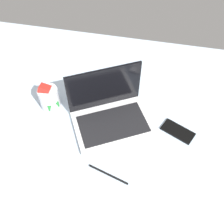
# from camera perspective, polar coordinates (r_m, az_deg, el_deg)

# --- Properties ---
(bed_mattress) EXTENTS (1.80, 1.40, 0.18)m
(bed_mattress) POSITION_cam_1_polar(r_m,az_deg,el_deg) (1.23, -4.48, -6.39)
(bed_mattress) COLOR silver
(bed_mattress) RESTS_ON ground
(laptop) EXTENTS (0.40, 0.36, 0.23)m
(laptop) POSITION_cam_1_polar(r_m,az_deg,el_deg) (1.15, -0.50, -0.21)
(laptop) COLOR silver
(laptop) RESTS_ON bed_mattress
(snack_cup) EXTENTS (0.09, 0.10, 0.14)m
(snack_cup) POSITION_cam_1_polar(r_m,az_deg,el_deg) (1.22, -13.56, 2.99)
(snack_cup) COLOR silver
(snack_cup) RESTS_ON bed_mattress
(cell_phone) EXTENTS (0.16, 0.12, 0.01)m
(cell_phone) POSITION_cam_1_polar(r_m,az_deg,el_deg) (1.17, 14.13, -4.10)
(cell_phone) COLOR black
(cell_phone) RESTS_ON bed_mattress
(charger_cable) EXTENTS (0.17, 0.05, 0.01)m
(charger_cable) POSITION_cam_1_polar(r_m,az_deg,el_deg) (1.04, -0.86, -13.43)
(charger_cable) COLOR black
(charger_cable) RESTS_ON bed_mattress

